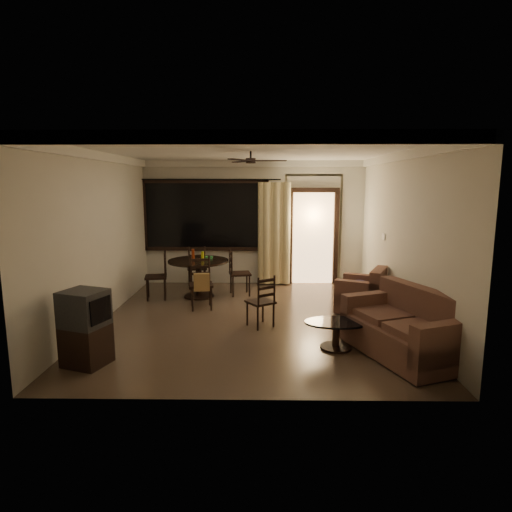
{
  "coord_description": "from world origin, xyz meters",
  "views": [
    {
      "loc": [
        0.19,
        -7.0,
        2.28
      ],
      "look_at": [
        0.08,
        0.2,
        1.07
      ],
      "focal_mm": 30.0,
      "sensor_mm": 36.0,
      "label": 1
    }
  ],
  "objects_px": {
    "coffee_table": "(336,330)",
    "armchair": "(364,294)",
    "dining_chair_north": "(197,275)",
    "sofa": "(406,330)",
    "tv_cabinet": "(85,328)",
    "side_chair": "(261,311)",
    "dining_table": "(199,268)",
    "dining_chair_south": "(201,292)",
    "dining_chair_west": "(157,285)",
    "dining_chair_east": "(239,282)"
  },
  "relations": [
    {
      "from": "coffee_table",
      "to": "armchair",
      "type": "bearing_deg",
      "value": 65.86
    },
    {
      "from": "dining_chair_north",
      "to": "armchair",
      "type": "bearing_deg",
      "value": 140.46
    },
    {
      "from": "armchair",
      "to": "sofa",
      "type": "bearing_deg",
      "value": -62.45
    },
    {
      "from": "sofa",
      "to": "armchair",
      "type": "height_order",
      "value": "sofa"
    },
    {
      "from": "tv_cabinet",
      "to": "side_chair",
      "type": "distance_m",
      "value": 2.69
    },
    {
      "from": "armchair",
      "to": "coffee_table",
      "type": "bearing_deg",
      "value": -89.17
    },
    {
      "from": "tv_cabinet",
      "to": "coffee_table",
      "type": "distance_m",
      "value": 3.33
    },
    {
      "from": "coffee_table",
      "to": "side_chair",
      "type": "xyz_separation_m",
      "value": [
        -1.06,
        0.92,
        -0.01
      ]
    },
    {
      "from": "dining_table",
      "to": "sofa",
      "type": "bearing_deg",
      "value": -43.03
    },
    {
      "from": "dining_chair_north",
      "to": "tv_cabinet",
      "type": "height_order",
      "value": "tv_cabinet"
    },
    {
      "from": "armchair",
      "to": "coffee_table",
      "type": "xyz_separation_m",
      "value": [
        -0.79,
        -1.77,
        -0.07
      ]
    },
    {
      "from": "side_chair",
      "to": "armchair",
      "type": "bearing_deg",
      "value": 170.3
    },
    {
      "from": "sofa",
      "to": "side_chair",
      "type": "distance_m",
      "value": 2.26
    },
    {
      "from": "dining_chair_south",
      "to": "armchair",
      "type": "bearing_deg",
      "value": -14.17
    },
    {
      "from": "dining_chair_south",
      "to": "dining_chair_north",
      "type": "height_order",
      "value": "same"
    },
    {
      "from": "coffee_table",
      "to": "side_chair",
      "type": "relative_size",
      "value": 1.04
    },
    {
      "from": "dining_chair_west",
      "to": "dining_chair_north",
      "type": "height_order",
      "value": "same"
    },
    {
      "from": "sofa",
      "to": "side_chair",
      "type": "bearing_deg",
      "value": 127.96
    },
    {
      "from": "dining_table",
      "to": "coffee_table",
      "type": "xyz_separation_m",
      "value": [
        2.33,
        -2.76,
        -0.34
      ]
    },
    {
      "from": "dining_chair_east",
      "to": "sofa",
      "type": "bearing_deg",
      "value": -154.15
    },
    {
      "from": "tv_cabinet",
      "to": "side_chair",
      "type": "bearing_deg",
      "value": 53.67
    },
    {
      "from": "coffee_table",
      "to": "sofa",
      "type": "bearing_deg",
      "value": -14.95
    },
    {
      "from": "tv_cabinet",
      "to": "coffee_table",
      "type": "bearing_deg",
      "value": 29.56
    },
    {
      "from": "dining_chair_west",
      "to": "tv_cabinet",
      "type": "height_order",
      "value": "tv_cabinet"
    },
    {
      "from": "dining_table",
      "to": "dining_chair_north",
      "type": "relative_size",
      "value": 1.29
    },
    {
      "from": "armchair",
      "to": "coffee_table",
      "type": "height_order",
      "value": "armchair"
    },
    {
      "from": "side_chair",
      "to": "dining_chair_north",
      "type": "bearing_deg",
      "value": -95.67
    },
    {
      "from": "dining_table",
      "to": "coffee_table",
      "type": "relative_size",
      "value": 1.37
    },
    {
      "from": "sofa",
      "to": "armchair",
      "type": "xyz_separation_m",
      "value": [
        -0.09,
        2.01,
        -0.03
      ]
    },
    {
      "from": "dining_chair_north",
      "to": "dining_chair_east",
      "type": "bearing_deg",
      "value": 136.76
    },
    {
      "from": "dining_table",
      "to": "armchair",
      "type": "xyz_separation_m",
      "value": [
        3.12,
        -0.99,
        -0.28
      ]
    },
    {
      "from": "dining_chair_south",
      "to": "sofa",
      "type": "height_order",
      "value": "dining_chair_south"
    },
    {
      "from": "dining_chair_south",
      "to": "side_chair",
      "type": "height_order",
      "value": "dining_chair_south"
    },
    {
      "from": "dining_chair_south",
      "to": "sofa",
      "type": "bearing_deg",
      "value": -46.58
    },
    {
      "from": "dining_chair_south",
      "to": "tv_cabinet",
      "type": "height_order",
      "value": "tv_cabinet"
    },
    {
      "from": "dining_chair_south",
      "to": "side_chair",
      "type": "bearing_deg",
      "value": -53.39
    },
    {
      "from": "dining_chair_east",
      "to": "side_chair",
      "type": "height_order",
      "value": "dining_chair_east"
    },
    {
      "from": "dining_chair_east",
      "to": "coffee_table",
      "type": "xyz_separation_m",
      "value": [
        1.51,
        -2.92,
        -0.02
      ]
    },
    {
      "from": "dining_chair_south",
      "to": "armchair",
      "type": "distance_m",
      "value": 2.96
    },
    {
      "from": "dining_chair_south",
      "to": "tv_cabinet",
      "type": "distance_m",
      "value": 2.75
    },
    {
      "from": "tv_cabinet",
      "to": "armchair",
      "type": "xyz_separation_m",
      "value": [
        4.07,
        2.36,
        -0.16
      ]
    },
    {
      "from": "dining_chair_north",
      "to": "dining_chair_south",
      "type": "bearing_deg",
      "value": 90.0
    },
    {
      "from": "dining_chair_east",
      "to": "tv_cabinet",
      "type": "distance_m",
      "value": 3.93
    },
    {
      "from": "dining_chair_south",
      "to": "dining_chair_north",
      "type": "bearing_deg",
      "value": 90.0
    },
    {
      "from": "sofa",
      "to": "armchair",
      "type": "bearing_deg",
      "value": 71.36
    },
    {
      "from": "dining_chair_east",
      "to": "dining_chair_north",
      "type": "distance_m",
      "value": 1.15
    },
    {
      "from": "dining_table",
      "to": "dining_chair_west",
      "type": "xyz_separation_m",
      "value": [
        -0.82,
        -0.17,
        -0.32
      ]
    },
    {
      "from": "sofa",
      "to": "dining_chair_south",
      "type": "bearing_deg",
      "value": 123.49
    },
    {
      "from": "dining_chair_west",
      "to": "dining_chair_south",
      "type": "relative_size",
      "value": 1.0
    },
    {
      "from": "dining_table",
      "to": "dining_chair_north",
      "type": "distance_m",
      "value": 0.85
    }
  ]
}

